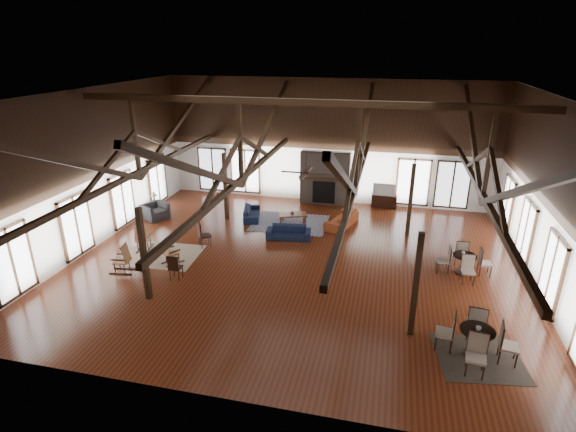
% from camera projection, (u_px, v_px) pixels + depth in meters
% --- Properties ---
extents(floor, '(16.00, 16.00, 0.00)m').
position_uv_depth(floor, '(296.00, 262.00, 16.51)').
color(floor, '#592612').
rests_on(floor, ground).
extents(ceiling, '(16.00, 14.00, 0.02)m').
position_uv_depth(ceiling, '(298.00, 94.00, 14.33)').
color(ceiling, black).
rests_on(ceiling, wall_back).
extents(wall_back, '(16.00, 0.02, 6.00)m').
position_uv_depth(wall_back, '(327.00, 142.00, 21.77)').
color(wall_back, white).
rests_on(wall_back, floor).
extents(wall_front, '(16.00, 0.02, 6.00)m').
position_uv_depth(wall_front, '(224.00, 284.00, 9.07)').
color(wall_front, white).
rests_on(wall_front, floor).
extents(wall_left, '(0.02, 14.00, 6.00)m').
position_uv_depth(wall_left, '(92.00, 170.00, 17.12)').
color(wall_left, white).
rests_on(wall_left, floor).
extents(wall_right, '(0.02, 14.00, 6.00)m').
position_uv_depth(wall_right, '(552.00, 202.00, 13.72)').
color(wall_right, white).
rests_on(wall_right, floor).
extents(roof_truss, '(15.60, 14.07, 3.14)m').
position_uv_depth(roof_truss, '(297.00, 155.00, 15.05)').
color(roof_truss, black).
rests_on(roof_truss, wall_back).
extents(post_grid, '(8.16, 7.16, 3.05)m').
position_uv_depth(post_grid, '(297.00, 224.00, 15.96)').
color(post_grid, black).
rests_on(post_grid, floor).
extents(fireplace, '(2.50, 0.69, 2.60)m').
position_uv_depth(fireplace, '(325.00, 178.00, 22.09)').
color(fireplace, '#64574C').
rests_on(fireplace, floor).
extents(ceiling_fan, '(1.60, 1.60, 0.75)m').
position_uv_depth(ceiling_fan, '(306.00, 172.00, 14.14)').
color(ceiling_fan, black).
rests_on(ceiling_fan, roof_truss).
extents(sofa_navy_front, '(1.90, 0.95, 0.53)m').
position_uv_depth(sofa_navy_front, '(289.00, 232.00, 18.39)').
color(sofa_navy_front, '#121A32').
rests_on(sofa_navy_front, floor).
extents(sofa_navy_left, '(1.84, 1.08, 0.50)m').
position_uv_depth(sofa_navy_left, '(252.00, 213.00, 20.52)').
color(sofa_navy_left, black).
rests_on(sofa_navy_left, floor).
extents(sofa_orange, '(2.20, 1.37, 0.60)m').
position_uv_depth(sofa_orange, '(342.00, 219.00, 19.68)').
color(sofa_orange, brown).
rests_on(sofa_orange, floor).
extents(coffee_table, '(1.35, 0.98, 0.47)m').
position_uv_depth(coffee_table, '(293.00, 215.00, 19.81)').
color(coffee_table, brown).
rests_on(coffee_table, floor).
extents(vase, '(0.21, 0.21, 0.17)m').
position_uv_depth(vase, '(292.00, 213.00, 19.69)').
color(vase, '#B2B2B2').
rests_on(vase, coffee_table).
extents(armchair, '(1.38, 1.32, 0.70)m').
position_uv_depth(armchair, '(155.00, 211.00, 20.44)').
color(armchair, '#29282B').
rests_on(armchair, floor).
extents(side_table_lamp, '(0.41, 0.41, 1.05)m').
position_uv_depth(side_table_lamp, '(155.00, 204.00, 21.17)').
color(side_table_lamp, black).
rests_on(side_table_lamp, floor).
extents(rocking_chair_a, '(0.63, 0.92, 1.08)m').
position_uv_depth(rocking_chair_a, '(142.00, 238.00, 17.27)').
color(rocking_chair_a, brown).
rests_on(rocking_chair_a, floor).
extents(rocking_chair_b, '(0.74, 0.84, 0.97)m').
position_uv_depth(rocking_chair_b, '(170.00, 252.00, 16.23)').
color(rocking_chair_b, brown).
rests_on(rocking_chair_b, floor).
extents(rocking_chair_c, '(0.87, 0.55, 1.05)m').
position_uv_depth(rocking_chair_c, '(124.00, 259.00, 15.63)').
color(rocking_chair_c, brown).
rests_on(rocking_chair_c, floor).
extents(side_chair_a, '(0.61, 0.61, 1.03)m').
position_uv_depth(side_chair_a, '(202.00, 233.00, 17.50)').
color(side_chair_a, black).
rests_on(side_chair_a, floor).
extents(side_chair_b, '(0.40, 0.40, 0.92)m').
position_uv_depth(side_chair_b, '(174.00, 266.00, 15.09)').
color(side_chair_b, black).
rests_on(side_chair_b, floor).
extents(cafe_table_near, '(2.06, 2.06, 1.06)m').
position_uv_depth(cafe_table_near, '(476.00, 338.00, 11.44)').
color(cafe_table_near, black).
rests_on(cafe_table_near, floor).
extents(cafe_table_far, '(1.86, 1.86, 0.97)m').
position_uv_depth(cafe_table_far, '(464.00, 261.00, 15.55)').
color(cafe_table_far, black).
rests_on(cafe_table_far, floor).
extents(cup_near, '(0.16, 0.16, 0.10)m').
position_uv_depth(cup_near, '(478.00, 328.00, 11.33)').
color(cup_near, '#B2B2B2').
rests_on(cup_near, cafe_table_near).
extents(cup_far, '(0.12, 0.12, 0.09)m').
position_uv_depth(cup_far, '(463.00, 253.00, 15.55)').
color(cup_far, '#B2B2B2').
rests_on(cup_far, cafe_table_far).
extents(tv_console, '(1.21, 0.45, 0.60)m').
position_uv_depth(tv_console, '(384.00, 201.00, 21.90)').
color(tv_console, black).
rests_on(tv_console, floor).
extents(television, '(1.05, 0.17, 0.61)m').
position_uv_depth(television, '(384.00, 189.00, 21.69)').
color(television, '#B2B2B2').
rests_on(television, tv_console).
extents(rug_tan, '(2.92, 2.34, 0.01)m').
position_uv_depth(rug_tan, '(161.00, 255.00, 17.03)').
color(rug_tan, tan).
rests_on(rug_tan, floor).
extents(rug_navy, '(3.36, 2.55, 0.01)m').
position_uv_depth(rug_navy, '(290.00, 223.00, 20.04)').
color(rug_navy, '#191947').
rests_on(rug_navy, floor).
extents(rug_dark, '(2.37, 2.21, 0.01)m').
position_uv_depth(rug_dark, '(479.00, 358.00, 11.50)').
color(rug_dark, black).
rests_on(rug_dark, floor).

